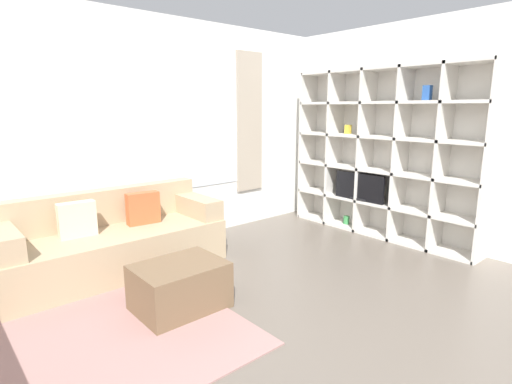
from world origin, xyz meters
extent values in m
cube|color=white|center=(0.00, 3.29, 1.35)|extent=(6.99, 0.07, 2.70)
cube|color=white|center=(0.00, 3.25, 1.45)|extent=(3.18, 0.01, 1.60)
cube|color=#B2A38E|center=(1.76, 3.23, 1.45)|extent=(0.44, 0.03, 1.90)
cube|color=white|center=(2.93, 1.63, 1.35)|extent=(0.07, 4.45, 2.70)
cube|color=gray|center=(-1.22, 1.71, 0.01)|extent=(2.37, 1.99, 0.01)
cube|color=silver|center=(2.89, 1.71, 1.07)|extent=(0.02, 2.55, 2.15)
cube|color=silver|center=(2.71, 0.43, 1.07)|extent=(0.37, 0.04, 2.15)
cube|color=silver|center=(2.71, 0.95, 1.07)|extent=(0.37, 0.04, 2.15)
cube|color=silver|center=(2.71, 1.46, 1.07)|extent=(0.37, 0.04, 2.15)
cube|color=silver|center=(2.71, 1.97, 1.07)|extent=(0.37, 0.04, 2.15)
cube|color=silver|center=(2.71, 2.48, 1.07)|extent=(0.37, 0.04, 2.15)
cube|color=silver|center=(2.71, 2.99, 1.07)|extent=(0.37, 0.04, 2.15)
cube|color=silver|center=(2.71, 1.71, 0.02)|extent=(0.37, 2.55, 0.04)
cube|color=silver|center=(2.71, 1.71, 0.43)|extent=(0.37, 2.55, 0.04)
cube|color=silver|center=(2.71, 1.71, 0.86)|extent=(0.37, 2.55, 0.04)
cube|color=silver|center=(2.71, 1.71, 1.29)|extent=(0.37, 2.55, 0.04)
cube|color=silver|center=(2.71, 1.71, 1.72)|extent=(0.37, 2.55, 0.04)
cube|color=silver|center=(2.71, 1.71, 2.13)|extent=(0.37, 2.55, 0.04)
cube|color=black|center=(2.57, 1.93, 0.63)|extent=(0.04, 0.73, 0.37)
cube|color=black|center=(2.59, 1.93, 0.46)|extent=(0.10, 0.24, 0.03)
cube|color=gold|center=(2.69, 2.25, 1.37)|extent=(0.07, 0.07, 0.12)
cylinder|color=#388947|center=(2.69, 2.20, 0.09)|extent=(0.09, 0.09, 0.11)
cube|color=#2856A8|center=(2.69, 1.18, 1.82)|extent=(0.08, 0.08, 0.17)
cube|color=tan|center=(-0.42, 2.77, 0.22)|extent=(2.18, 0.85, 0.44)
cube|color=tan|center=(-0.42, 3.10, 0.62)|extent=(2.18, 0.18, 0.37)
cube|color=tan|center=(-1.39, 2.77, 0.54)|extent=(0.24, 0.79, 0.22)
cube|color=tan|center=(0.55, 2.77, 0.54)|extent=(0.24, 0.79, 0.22)
cube|color=#C65B33|center=(-0.07, 2.82, 0.61)|extent=(0.35, 0.15, 0.34)
cube|color=beige|center=(-0.74, 2.82, 0.61)|extent=(0.35, 0.14, 0.34)
cube|color=brown|center=(-0.32, 1.66, 0.20)|extent=(0.72, 0.54, 0.39)
camera|label=1|loc=(-1.86, -1.08, 1.65)|focal=28.00mm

